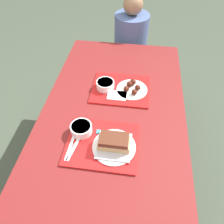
% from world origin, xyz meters
% --- Properties ---
extents(ground_plane, '(12.00, 12.00, 0.00)m').
position_xyz_m(ground_plane, '(0.00, 0.00, 0.00)').
color(ground_plane, '#424C3D').
extents(picnic_table, '(0.92, 1.80, 0.75)m').
position_xyz_m(picnic_table, '(0.00, 0.00, 0.67)').
color(picnic_table, maroon).
rests_on(picnic_table, ground_plane).
extents(picnic_bench_far, '(0.87, 0.28, 0.45)m').
position_xyz_m(picnic_bench_far, '(0.00, 1.12, 0.38)').
color(picnic_bench_far, maroon).
rests_on(picnic_bench_far, ground_plane).
extents(tray_near, '(0.40, 0.33, 0.01)m').
position_xyz_m(tray_near, '(-0.03, -0.20, 0.76)').
color(tray_near, red).
rests_on(tray_near, picnic_table).
extents(tray_far, '(0.40, 0.33, 0.01)m').
position_xyz_m(tray_far, '(0.03, 0.28, 0.76)').
color(tray_far, red).
rests_on(tray_far, picnic_table).
extents(bowl_coleslaw_near, '(0.13, 0.13, 0.05)m').
position_xyz_m(bowl_coleslaw_near, '(-0.16, -0.13, 0.79)').
color(bowl_coleslaw_near, white).
rests_on(bowl_coleslaw_near, tray_near).
extents(brisket_sandwich_plate, '(0.24, 0.24, 0.09)m').
position_xyz_m(brisket_sandwich_plate, '(0.04, -0.21, 0.80)').
color(brisket_sandwich_plate, white).
rests_on(brisket_sandwich_plate, tray_near).
extents(plastic_fork_near, '(0.02, 0.17, 0.00)m').
position_xyz_m(plastic_fork_near, '(-0.20, -0.25, 0.77)').
color(plastic_fork_near, white).
rests_on(plastic_fork_near, tray_near).
extents(plastic_knife_near, '(0.05, 0.17, 0.00)m').
position_xyz_m(plastic_knife_near, '(-0.17, -0.25, 0.77)').
color(plastic_knife_near, white).
rests_on(plastic_knife_near, tray_near).
extents(condiment_packet, '(0.04, 0.03, 0.01)m').
position_xyz_m(condiment_packet, '(-0.06, -0.12, 0.77)').
color(condiment_packet, teal).
rests_on(condiment_packet, tray_near).
extents(bowl_coleslaw_far, '(0.13, 0.13, 0.05)m').
position_xyz_m(bowl_coleslaw_far, '(-0.08, 0.27, 0.79)').
color(bowl_coleslaw_far, white).
rests_on(bowl_coleslaw_far, tray_far).
extents(wings_plate_far, '(0.21, 0.21, 0.05)m').
position_xyz_m(wings_plate_far, '(0.10, 0.27, 0.78)').
color(wings_plate_far, white).
rests_on(wings_plate_far, tray_far).
extents(napkin_far, '(0.13, 0.09, 0.01)m').
position_xyz_m(napkin_far, '(0.01, 0.20, 0.77)').
color(napkin_far, white).
rests_on(napkin_far, tray_far).
extents(person_seated_across, '(0.32, 0.32, 0.65)m').
position_xyz_m(person_seated_across, '(0.03, 1.12, 0.72)').
color(person_seated_across, '#4C6093').
rests_on(person_seated_across, picnic_bench_far).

